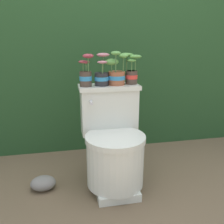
# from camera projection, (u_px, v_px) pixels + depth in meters

# --- Properties ---
(ground_plane) EXTENTS (12.00, 12.00, 0.00)m
(ground_plane) POSITION_uv_depth(u_px,v_px,m) (124.00, 192.00, 1.72)
(ground_plane) COLOR brown
(hedge_backdrop) EXTENTS (3.81, 0.73, 1.76)m
(hedge_backdrop) POSITION_uv_depth(u_px,v_px,m) (98.00, 53.00, 2.53)
(hedge_backdrop) COLOR #234723
(hedge_backdrop) RESTS_ON ground
(toilet) EXTENTS (0.43, 0.52, 0.71)m
(toilet) POSITION_uv_depth(u_px,v_px,m) (113.00, 146.00, 1.73)
(toilet) COLOR silver
(toilet) RESTS_ON ground
(potted_plant_left) EXTENTS (0.10, 0.09, 0.22)m
(potted_plant_left) POSITION_uv_depth(u_px,v_px,m) (86.00, 75.00, 1.69)
(potted_plant_left) COLOR #47382D
(potted_plant_left) RESTS_ON toilet
(potted_plant_midleft) EXTENTS (0.11, 0.11, 0.22)m
(potted_plant_midleft) POSITION_uv_depth(u_px,v_px,m) (102.00, 75.00, 1.72)
(potted_plant_midleft) COLOR #262628
(potted_plant_midleft) RESTS_ON toilet
(potted_plant_middle) EXTENTS (0.17, 0.13, 0.24)m
(potted_plant_middle) POSITION_uv_depth(u_px,v_px,m) (116.00, 74.00, 1.74)
(potted_plant_middle) COLOR #9E5638
(potted_plant_middle) RESTS_ON toilet
(potted_plant_midright) EXTENTS (0.15, 0.10, 0.22)m
(potted_plant_midright) POSITION_uv_depth(u_px,v_px,m) (131.00, 71.00, 1.78)
(potted_plant_midright) COLOR #47382D
(potted_plant_midright) RESTS_ON toilet
(garden_stone) EXTENTS (0.17, 0.14, 0.10)m
(garden_stone) POSITION_uv_depth(u_px,v_px,m) (43.00, 183.00, 1.75)
(garden_stone) COLOR gray
(garden_stone) RESTS_ON ground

